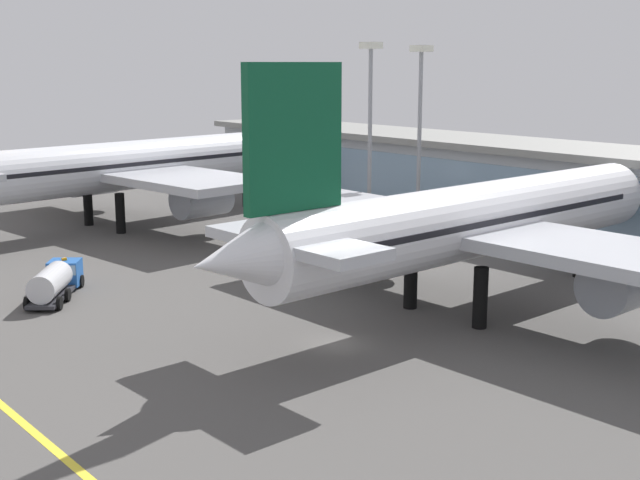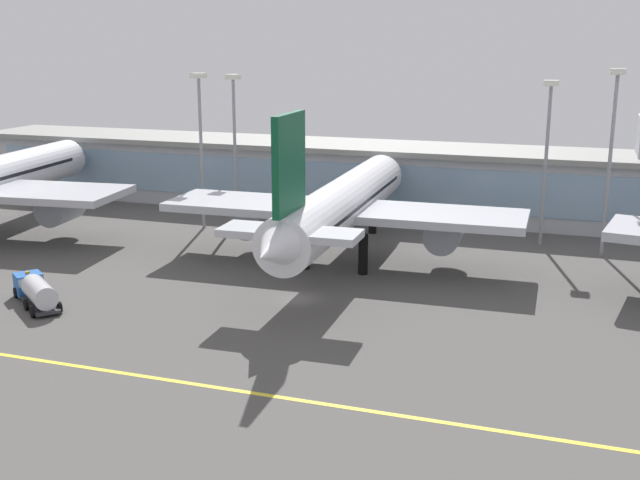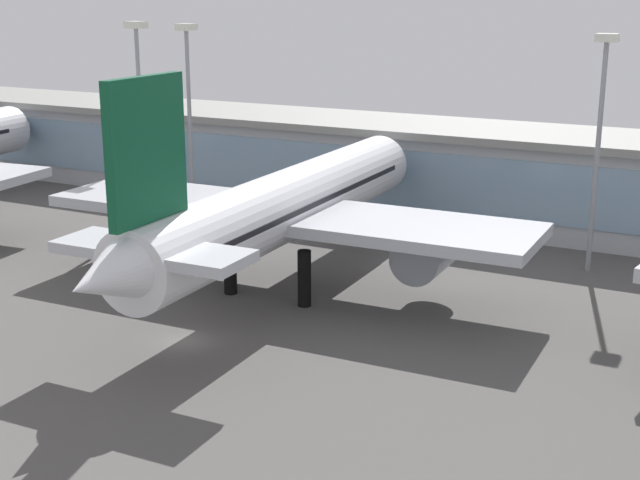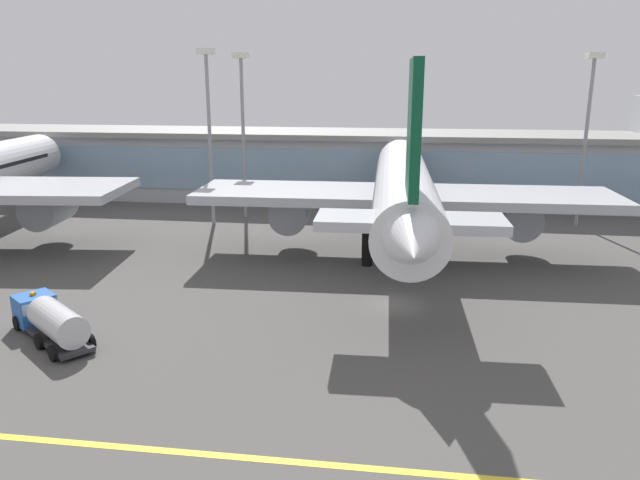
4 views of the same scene
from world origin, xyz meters
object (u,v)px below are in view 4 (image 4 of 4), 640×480
fuel_tanker_truck (50,319)px  apron_light_mast_centre (209,110)px  apron_light_mast_far_east (588,113)px  airliner_near_right (404,190)px  apron_light_mast_west (242,110)px

fuel_tanker_truck → apron_light_mast_centre: 37.61m
apron_light_mast_far_east → airliner_near_right: bearing=-141.5°
fuel_tanker_truck → apron_light_mast_far_east: apron_light_mast_far_east is taller
apron_light_mast_centre → apron_light_mast_far_east: size_ratio=1.02×
fuel_tanker_truck → apron_light_mast_centre: bearing=-53.1°
airliner_near_right → fuel_tanker_truck: size_ratio=5.99×
airliner_near_right → apron_light_mast_centre: size_ratio=2.39×
apron_light_mast_far_east → apron_light_mast_west: bearing=-178.3°
fuel_tanker_truck → apron_light_mast_far_east: (46.70, 41.11, 12.52)m
fuel_tanker_truck → apron_light_mast_far_east: size_ratio=0.41×
fuel_tanker_truck → apron_light_mast_far_east: 63.47m
apron_light_mast_west → apron_light_mast_far_east: 42.81m
apron_light_mast_centre → fuel_tanker_truck: bearing=-91.4°
fuel_tanker_truck → apron_light_mast_west: bearing=-57.3°
airliner_near_right → apron_light_mast_centre: apron_light_mast_centre is taller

